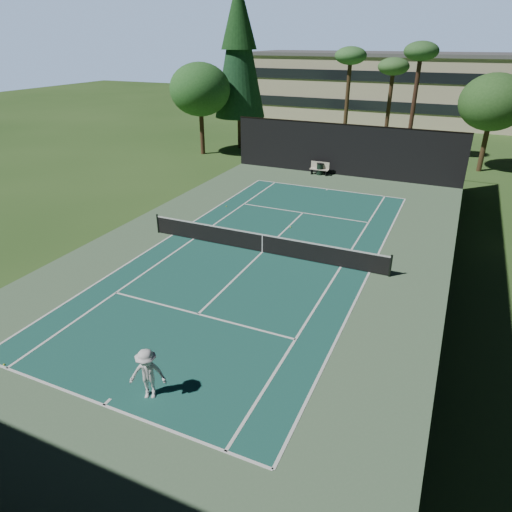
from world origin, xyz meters
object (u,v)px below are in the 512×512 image
Objects in this scene: player at (148,374)px; tennis_ball_d at (226,206)px; tennis_ball_c at (290,227)px; trash_bin at (320,169)px; tennis_ball_a at (4,365)px; tennis_ball_b at (207,227)px; tennis_net at (262,242)px; park_bench at (320,168)px.

player reaches higher than tennis_ball_d.
trash_bin is (-1.83, 11.68, 0.44)m from tennis_ball_c.
player is 22.76× the size of tennis_ball_d.
player reaches higher than tennis_ball_a.
tennis_ball_b is at bearing 89.14° from player.
tennis_net reaches higher than tennis_ball_a.
tennis_ball_c is 5.37m from tennis_ball_d.
tennis_net reaches higher than tennis_ball_b.
tennis_ball_a is at bearing -95.56° from trash_bin.
tennis_ball_c is at bearing -81.08° from trash_bin.
tennis_net is 4.72m from tennis_ball_b.
tennis_ball_d is at bearing -108.09° from trash_bin.
park_bench is 1.59× the size of trash_bin.
tennis_net is 181.89× the size of tennis_ball_a.
player is 24.37× the size of tennis_ball_a.
player is at bearing -86.55° from tennis_ball_c.
tennis_ball_c is at bearing 23.49° from tennis_ball_b.
tennis_ball_d is (-0.61, 17.27, 0.00)m from tennis_ball_a.
tennis_net is 13.65× the size of trash_bin.
player is 22.48× the size of tennis_ball_c.
park_bench is (3.22, 9.99, 0.51)m from tennis_ball_d.
park_bench is at bearing 79.21° from tennis_ball_b.
tennis_ball_a is 0.05× the size of park_bench.
tennis_net reaches higher than trash_bin.
trash_bin is at bearing 96.23° from tennis_net.
tennis_net is at bearing -47.89° from tennis_ball_d.
player is at bearing -84.60° from tennis_net.
park_bench reaches higher than tennis_ball_a.
park_bench reaches higher than tennis_ball_c.
tennis_ball_c is (-0.89, 14.75, -0.83)m from player.
tennis_ball_d is 10.50m from trash_bin.
tennis_ball_c is 0.08× the size of trash_bin.
trash_bin is at bearing 71.91° from tennis_ball_d.
tennis_net is 8.60× the size of park_bench.
tennis_ball_d is at bearing 161.47° from tennis_ball_c.
trash_bin is (0.03, -0.01, -0.07)m from park_bench.
tennis_ball_a is 27.38m from trash_bin.
tennis_ball_a is at bearing -95.49° from park_bench.
tennis_net is at bearing 71.84° from player.
trash_bin is at bearing 98.92° from tennis_ball_c.
tennis_ball_c is (0.15, 3.76, -0.52)m from tennis_net.
player reaches higher than tennis_ball_c.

